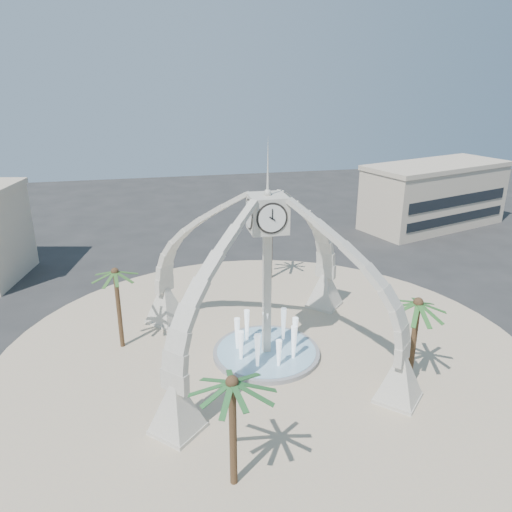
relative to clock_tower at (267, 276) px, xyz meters
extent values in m
plane|color=#282828|center=(0.00, 0.00, -6.49)|extent=(140.00, 140.00, 0.00)
cylinder|color=tan|center=(0.00, 0.00, -6.46)|extent=(40.00, 40.00, 0.06)
cube|color=beige|center=(0.00, 0.00, -1.59)|extent=(0.55, 0.55, 9.80)
cube|color=beige|center=(0.00, 0.00, 4.56)|extent=(2.50, 2.50, 2.50)
cone|color=beige|center=(0.00, 0.00, 7.81)|extent=(0.20, 0.20, 4.00)
cylinder|color=white|center=(0.00, -1.29, 4.56)|extent=(1.84, 0.04, 1.84)
pyramid|color=beige|center=(7.07, 7.07, -4.89)|extent=(3.80, 3.80, 3.20)
pyramid|color=beige|center=(-7.07, 7.07, -4.89)|extent=(3.80, 3.80, 3.20)
pyramid|color=beige|center=(-7.07, -7.07, -4.89)|extent=(3.80, 3.80, 3.20)
pyramid|color=beige|center=(7.07, -7.07, -4.89)|extent=(3.80, 3.80, 3.20)
cylinder|color=#97979A|center=(0.00, 0.00, -6.29)|extent=(8.00, 8.00, 0.40)
cylinder|color=#91BFD9|center=(0.00, 0.00, -6.07)|extent=(7.40, 7.40, 0.04)
cone|color=white|center=(0.00, 0.00, -4.47)|extent=(0.60, 0.60, 3.20)
cube|color=#C2AF97|center=(30.00, 28.00, -2.49)|extent=(21.49, 13.79, 8.00)
cube|color=#C2AF97|center=(30.00, 28.00, 1.81)|extent=(21.87, 14.17, 0.60)
cylinder|color=brown|center=(8.84, -5.30, -3.45)|extent=(0.40, 0.40, 6.08)
cylinder|color=brown|center=(-10.60, 3.58, -3.29)|extent=(0.34, 0.34, 6.40)
cylinder|color=brown|center=(3.85, 14.39, -3.45)|extent=(0.35, 0.35, 6.09)
cylinder|color=brown|center=(-4.50, -11.72, -3.36)|extent=(0.39, 0.39, 6.27)
camera|label=1|loc=(-7.65, -31.64, 13.55)|focal=35.00mm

